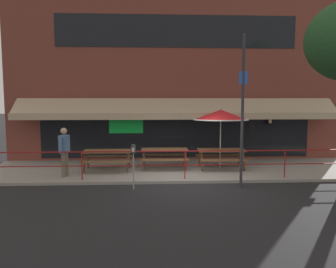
{
  "coord_description": "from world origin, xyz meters",
  "views": [
    {
      "loc": [
        -1.12,
        -10.57,
        2.75
      ],
      "look_at": [
        -0.51,
        1.6,
        1.5
      ],
      "focal_mm": 35.0,
      "sensor_mm": 36.0,
      "label": 1
    }
  ],
  "objects_px": {
    "picnic_table_centre": "(165,153)",
    "parking_meter_near": "(133,153)",
    "patio_umbrella_right": "(221,115)",
    "pedestrian_walking": "(64,149)",
    "street_sign_pole": "(243,110)",
    "picnic_table_right": "(221,153)",
    "picnic_table_left": "(107,155)"
  },
  "relations": [
    {
      "from": "picnic_table_left",
      "to": "picnic_table_right",
      "type": "height_order",
      "value": "same"
    },
    {
      "from": "picnic_table_right",
      "to": "street_sign_pole",
      "type": "xyz_separation_m",
      "value": [
        0.15,
        -2.31,
        1.75
      ]
    },
    {
      "from": "pedestrian_walking",
      "to": "picnic_table_left",
      "type": "bearing_deg",
      "value": 35.13
    },
    {
      "from": "picnic_table_left",
      "to": "picnic_table_centre",
      "type": "relative_size",
      "value": 1.0
    },
    {
      "from": "patio_umbrella_right",
      "to": "pedestrian_walking",
      "type": "relative_size",
      "value": 1.39
    },
    {
      "from": "pedestrian_walking",
      "to": "picnic_table_centre",
      "type": "bearing_deg",
      "value": 19.1
    },
    {
      "from": "picnic_table_right",
      "to": "picnic_table_centre",
      "type": "bearing_deg",
      "value": 174.8
    },
    {
      "from": "picnic_table_left",
      "to": "parking_meter_near",
      "type": "height_order",
      "value": "parking_meter_near"
    },
    {
      "from": "picnic_table_centre",
      "to": "picnic_table_right",
      "type": "bearing_deg",
      "value": -5.2
    },
    {
      "from": "picnic_table_left",
      "to": "patio_umbrella_right",
      "type": "height_order",
      "value": "patio_umbrella_right"
    },
    {
      "from": "picnic_table_left",
      "to": "parking_meter_near",
      "type": "distance_m",
      "value": 2.68
    },
    {
      "from": "picnic_table_left",
      "to": "patio_umbrella_right",
      "type": "relative_size",
      "value": 0.76
    },
    {
      "from": "pedestrian_walking",
      "to": "parking_meter_near",
      "type": "xyz_separation_m",
      "value": [
        2.46,
        -1.45,
        0.09
      ]
    },
    {
      "from": "picnic_table_centre",
      "to": "patio_umbrella_right",
      "type": "relative_size",
      "value": 0.76
    },
    {
      "from": "picnic_table_left",
      "to": "pedestrian_walking",
      "type": "xyz_separation_m",
      "value": [
        -1.34,
        -0.95,
        0.35
      ]
    },
    {
      "from": "picnic_table_centre",
      "to": "street_sign_pole",
      "type": "height_order",
      "value": "street_sign_pole"
    },
    {
      "from": "picnic_table_centre",
      "to": "pedestrian_walking",
      "type": "xyz_separation_m",
      "value": [
        -3.54,
        -1.22,
        0.35
      ]
    },
    {
      "from": "patio_umbrella_right",
      "to": "street_sign_pole",
      "type": "relative_size",
      "value": 0.5
    },
    {
      "from": "picnic_table_centre",
      "to": "parking_meter_near",
      "type": "height_order",
      "value": "parking_meter_near"
    },
    {
      "from": "patio_umbrella_right",
      "to": "picnic_table_left",
      "type": "bearing_deg",
      "value": -176.31
    },
    {
      "from": "picnic_table_left",
      "to": "parking_meter_near",
      "type": "bearing_deg",
      "value": -64.91
    },
    {
      "from": "picnic_table_centre",
      "to": "street_sign_pole",
      "type": "relative_size",
      "value": 0.38
    },
    {
      "from": "picnic_table_left",
      "to": "picnic_table_right",
      "type": "xyz_separation_m",
      "value": [
        4.38,
        0.08,
        0.0
      ]
    },
    {
      "from": "picnic_table_centre",
      "to": "street_sign_pole",
      "type": "distance_m",
      "value": 3.85
    },
    {
      "from": "patio_umbrella_right",
      "to": "street_sign_pole",
      "type": "xyz_separation_m",
      "value": [
        0.15,
        -2.51,
        0.27
      ]
    },
    {
      "from": "picnic_table_centre",
      "to": "patio_umbrella_right",
      "type": "bearing_deg",
      "value": 0.11
    },
    {
      "from": "parking_meter_near",
      "to": "pedestrian_walking",
      "type": "bearing_deg",
      "value": 149.58
    },
    {
      "from": "patio_umbrella_right",
      "to": "picnic_table_centre",
      "type": "bearing_deg",
      "value": -179.89
    },
    {
      "from": "picnic_table_left",
      "to": "picnic_table_right",
      "type": "distance_m",
      "value": 4.38
    },
    {
      "from": "pedestrian_walking",
      "to": "street_sign_pole",
      "type": "relative_size",
      "value": 0.36
    },
    {
      "from": "picnic_table_right",
      "to": "patio_umbrella_right",
      "type": "bearing_deg",
      "value": 90.0
    },
    {
      "from": "parking_meter_near",
      "to": "street_sign_pole",
      "type": "distance_m",
      "value": 3.65
    }
  ]
}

